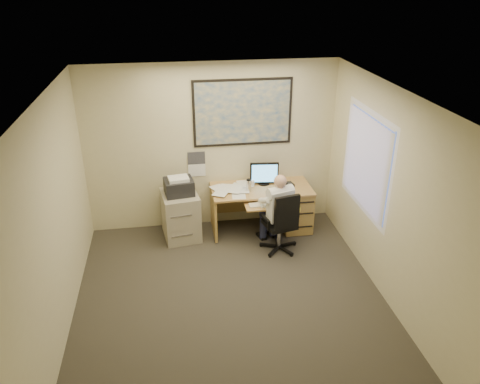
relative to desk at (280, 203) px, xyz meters
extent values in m
cube|color=#332F27|center=(-1.08, -1.90, -0.44)|extent=(4.00, 4.50, 0.00)
cube|color=white|center=(-1.08, -1.90, 2.26)|extent=(4.00, 4.50, 0.00)
cube|color=beige|center=(-1.08, 0.35, 0.91)|extent=(4.00, 0.00, 2.70)
cube|color=beige|center=(-1.08, -4.15, 0.91)|extent=(4.00, 0.00, 2.70)
cube|color=beige|center=(-3.08, -1.90, 0.91)|extent=(0.00, 4.50, 2.70)
cube|color=beige|center=(0.92, -1.90, 0.91)|extent=(0.00, 4.50, 2.70)
cube|color=tan|center=(-0.33, -0.02, 0.29)|extent=(1.60, 0.75, 0.03)
cube|color=tan|center=(0.25, -0.02, -0.08)|extent=(0.45, 0.70, 0.70)
cube|color=tan|center=(-1.11, -0.02, -0.08)|extent=(0.04, 0.70, 0.70)
cube|color=tan|center=(-0.33, 0.32, 0.01)|extent=(1.55, 0.03, 0.55)
cylinder|color=black|center=(-0.26, 0.13, 0.32)|extent=(0.18, 0.18, 0.02)
cube|color=black|center=(-0.26, 0.11, 0.51)|extent=(0.46, 0.09, 0.35)
cube|color=#53A8E3|center=(-0.26, 0.08, 0.51)|extent=(0.41, 0.05, 0.30)
cube|color=tan|center=(-0.39, -0.47, 0.22)|extent=(0.55, 0.30, 0.02)
cube|color=beige|center=(-0.39, -0.47, 0.24)|extent=(0.43, 0.14, 0.02)
cube|color=black|center=(0.11, -0.01, 0.33)|extent=(0.20, 0.19, 0.04)
cylinder|color=silver|center=(-0.55, -0.10, 0.40)|extent=(0.08, 0.08, 0.19)
cylinder|color=white|center=(-0.46, 0.08, 0.36)|extent=(0.08, 0.08, 0.10)
cube|color=white|center=(-0.78, -0.02, 0.32)|extent=(0.60, 0.56, 0.03)
cube|color=#1E4C93|center=(-0.58, 0.33, 1.46)|extent=(1.56, 0.03, 1.06)
cube|color=white|center=(-1.33, 0.34, 0.64)|extent=(0.28, 0.01, 0.42)
cube|color=#A59C84|center=(-1.64, -0.05, -0.06)|extent=(0.63, 0.72, 0.76)
cube|color=black|center=(-1.64, -0.05, 0.43)|extent=(0.48, 0.44, 0.24)
cube|color=white|center=(-1.64, -0.07, 0.58)|extent=(0.33, 0.28, 0.05)
cylinder|color=silver|center=(-0.17, -0.67, -0.21)|extent=(0.06, 0.06, 0.37)
cube|color=black|center=(-0.17, -0.67, -0.01)|extent=(0.51, 0.51, 0.07)
cube|color=black|center=(-0.22, -0.87, 0.30)|extent=(0.39, 0.14, 0.51)
camera|label=1|loc=(-1.73, -6.67, 3.48)|focal=35.00mm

